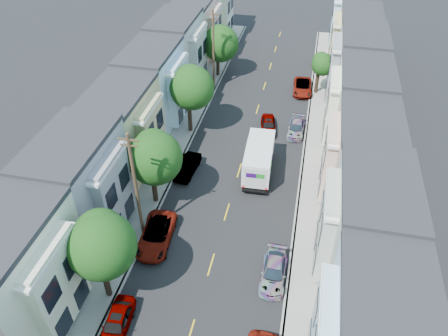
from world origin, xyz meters
The scene contains 24 objects.
ground centered at (0.00, 0.00, 0.00)m, with size 160.00×160.00×0.00m, color black.
road_slab centered at (0.00, 15.00, 0.01)m, with size 12.00×70.00×0.02m, color black.
curb_left centered at (-6.05, 15.00, 0.07)m, with size 0.30×70.00×0.15m, color gray.
curb_right centered at (6.05, 15.00, 0.07)m, with size 0.30×70.00×0.15m, color gray.
sidewalk_left centered at (-7.35, 15.00, 0.07)m, with size 2.60×70.00×0.15m, color gray.
sidewalk_right centered at (7.35, 15.00, 0.07)m, with size 2.60×70.00×0.15m, color gray.
centerline centered at (0.00, 15.00, 0.00)m, with size 0.12×70.00×0.01m, color gold.
townhouse_row_left centered at (-11.15, 15.00, 0.00)m, with size 5.00×70.00×8.50m, color beige.
townhouse_row_right centered at (11.15, 15.00, 0.00)m, with size 5.00×70.00×8.50m, color beige.
tree_b centered at (-6.30, -4.26, 5.40)m, with size 4.61×4.61×7.74m.
tree_c centered at (-6.30, 6.05, 4.96)m, with size 4.70×4.70×7.34m.
tree_d centered at (-6.30, 17.77, 5.42)m, with size 4.70×4.70×7.79m.
tree_e centered at (-6.30, 31.61, 4.56)m, with size 4.70×4.70×6.93m.
tree_far_r centered at (6.89, 29.52, 3.88)m, with size 2.76×2.76×5.32m.
utility_pole_near centered at (-6.30, 2.00, 5.15)m, with size 1.60×0.26×10.00m.
utility_pole_far centered at (-6.30, 28.00, 5.15)m, with size 1.60×0.26×10.00m.
fedex_truck centered at (1.87, 12.06, 1.78)m, with size 2.55×6.63×3.18m.
lead_sedan centered at (1.82, 19.76, 0.69)m, with size 1.62×4.23×1.37m, color black.
parked_left_b centered at (-4.90, -6.69, 0.71)m, with size 1.68×4.38×1.42m, color black.
parked_left_c centered at (-4.90, 1.42, 0.75)m, with size 2.49×5.39×1.50m, color gray.
parked_left_d centered at (-4.90, 10.65, 0.70)m, with size 1.49×4.21×1.40m, color maroon.
parked_right_b centered at (4.90, -0.19, 0.65)m, with size 1.83×4.35×1.30m, color silver.
parked_right_c centered at (4.90, 19.92, 0.61)m, with size 1.72×4.09×1.23m, color black.
parked_right_d centered at (4.90, 29.45, 0.68)m, with size 2.27×4.93×1.37m, color black.
Camera 1 is at (5.61, -21.22, 27.15)m, focal length 35.00 mm.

